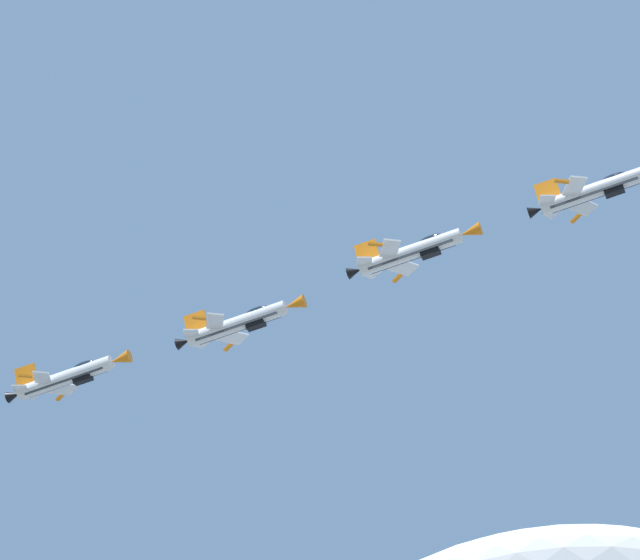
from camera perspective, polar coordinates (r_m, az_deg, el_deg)
The scene contains 4 objects.
fighter_jet_lead at distance 179.07m, azimuth 9.86°, elevation 3.19°, with size 15.97×9.13×5.66m.
fighter_jet_left_wing at distance 178.46m, azimuth 3.35°, elevation 1.02°, with size 15.97×9.12×5.68m.
fighter_jet_right_wing at distance 181.78m, azimuth -2.91°, elevation -1.56°, with size 15.97×9.04×5.80m.
fighter_jet_left_outer at distance 188.35m, azimuth -9.05°, elevation -3.46°, with size 15.97×8.63×6.36m.
Camera 1 is at (1.30, -4.34, 1.96)m, focal length 89.27 mm.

